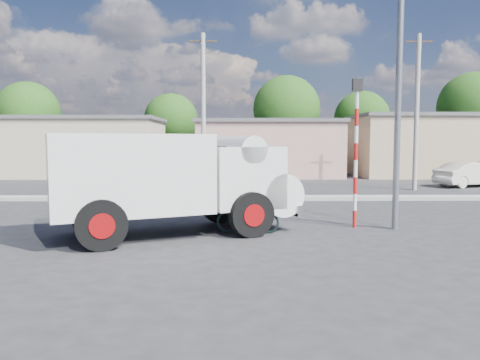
{
  "coord_description": "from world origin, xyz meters",
  "views": [
    {
      "loc": [
        -0.33,
        -12.21,
        2.58
      ],
      "look_at": [
        -0.19,
        2.88,
        1.3
      ],
      "focal_mm": 35.0,
      "sensor_mm": 36.0,
      "label": 1
    }
  ],
  "objects_px": {
    "bicycle": "(248,217)",
    "traffic_pole": "(356,140)",
    "car_cream": "(470,174)",
    "cyclist": "(248,200)",
    "streetlight": "(394,56)",
    "truck": "(177,179)"
  },
  "relations": [
    {
      "from": "bicycle",
      "to": "streetlight",
      "type": "distance_m",
      "value": 6.14
    },
    {
      "from": "truck",
      "to": "bicycle",
      "type": "relative_size",
      "value": 4.01
    },
    {
      "from": "cyclist",
      "to": "car_cream",
      "type": "relative_size",
      "value": 0.44
    },
    {
      "from": "truck",
      "to": "traffic_pole",
      "type": "bearing_deg",
      "value": -12.28
    },
    {
      "from": "streetlight",
      "to": "cyclist",
      "type": "bearing_deg",
      "value": -173.09
    },
    {
      "from": "bicycle",
      "to": "cyclist",
      "type": "distance_m",
      "value": 0.46
    },
    {
      "from": "cyclist",
      "to": "traffic_pole",
      "type": "xyz_separation_m",
      "value": [
        3.2,
        0.8,
        1.68
      ]
    },
    {
      "from": "cyclist",
      "to": "streetlight",
      "type": "height_order",
      "value": "streetlight"
    },
    {
      "from": "cyclist",
      "to": "traffic_pole",
      "type": "distance_m",
      "value": 3.7
    },
    {
      "from": "car_cream",
      "to": "truck",
      "type": "bearing_deg",
      "value": 110.77
    },
    {
      "from": "cyclist",
      "to": "traffic_pole",
      "type": "relative_size",
      "value": 0.42
    },
    {
      "from": "truck",
      "to": "bicycle",
      "type": "distance_m",
      "value": 2.22
    },
    {
      "from": "car_cream",
      "to": "traffic_pole",
      "type": "bearing_deg",
      "value": 120.82
    },
    {
      "from": "traffic_pole",
      "to": "streetlight",
      "type": "bearing_deg",
      "value": -17.73
    },
    {
      "from": "bicycle",
      "to": "car_cream",
      "type": "bearing_deg",
      "value": -37.81
    },
    {
      "from": "cyclist",
      "to": "car_cream",
      "type": "distance_m",
      "value": 18.28
    },
    {
      "from": "bicycle",
      "to": "cyclist",
      "type": "xyz_separation_m",
      "value": [
        0.0,
        0.0,
        0.46
      ]
    },
    {
      "from": "bicycle",
      "to": "traffic_pole",
      "type": "relative_size",
      "value": 0.4
    },
    {
      "from": "truck",
      "to": "car_cream",
      "type": "xyz_separation_m",
      "value": [
        14.74,
        13.21,
        -0.83
      ]
    },
    {
      "from": "traffic_pole",
      "to": "streetlight",
      "type": "xyz_separation_m",
      "value": [
        0.94,
        -0.3,
        2.37
      ]
    },
    {
      "from": "streetlight",
      "to": "traffic_pole",
      "type": "bearing_deg",
      "value": 162.27
    },
    {
      "from": "truck",
      "to": "traffic_pole",
      "type": "relative_size",
      "value": 1.61
    }
  ]
}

